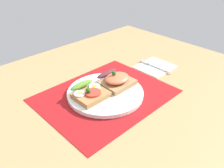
{
  "coord_description": "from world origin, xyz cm",
  "views": [
    {
      "loc": [
        -42.47,
        -46.78,
        42.99
      ],
      "look_at": [
        3.0,
        0.0,
        3.1
      ],
      "focal_mm": 37.58,
      "sensor_mm": 36.0,
      "label": 1
    }
  ],
  "objects_px": {
    "sandwich_salmon": "(116,80)",
    "fork": "(154,66)",
    "napkin": "(155,66)",
    "plate": "(105,93)",
    "sandwich_egg_tomato": "(89,93)"
  },
  "relations": [
    {
      "from": "sandwich_salmon",
      "to": "fork",
      "type": "height_order",
      "value": "sandwich_salmon"
    },
    {
      "from": "sandwich_salmon",
      "to": "fork",
      "type": "distance_m",
      "value": 0.22
    },
    {
      "from": "napkin",
      "to": "plate",
      "type": "bearing_deg",
      "value": -178.08
    },
    {
      "from": "plate",
      "to": "sandwich_egg_tomato",
      "type": "height_order",
      "value": "sandwich_egg_tomato"
    },
    {
      "from": "plate",
      "to": "sandwich_salmon",
      "type": "xyz_separation_m",
      "value": [
        0.05,
        0.01,
        0.03
      ]
    },
    {
      "from": "sandwich_egg_tomato",
      "to": "fork",
      "type": "distance_m",
      "value": 0.33
    },
    {
      "from": "plate",
      "to": "sandwich_salmon",
      "type": "relative_size",
      "value": 2.33
    },
    {
      "from": "plate",
      "to": "fork",
      "type": "height_order",
      "value": "plate"
    },
    {
      "from": "plate",
      "to": "sandwich_salmon",
      "type": "height_order",
      "value": "sandwich_salmon"
    },
    {
      "from": "plate",
      "to": "sandwich_egg_tomato",
      "type": "relative_size",
      "value": 2.5
    },
    {
      "from": "plate",
      "to": "fork",
      "type": "bearing_deg",
      "value": 2.14
    },
    {
      "from": "fork",
      "to": "sandwich_salmon",
      "type": "bearing_deg",
      "value": -179.25
    },
    {
      "from": "sandwich_egg_tomato",
      "to": "plate",
      "type": "bearing_deg",
      "value": -14.41
    },
    {
      "from": "plate",
      "to": "fork",
      "type": "relative_size",
      "value": 1.66
    },
    {
      "from": "napkin",
      "to": "fork",
      "type": "distance_m",
      "value": 0.01
    }
  ]
}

